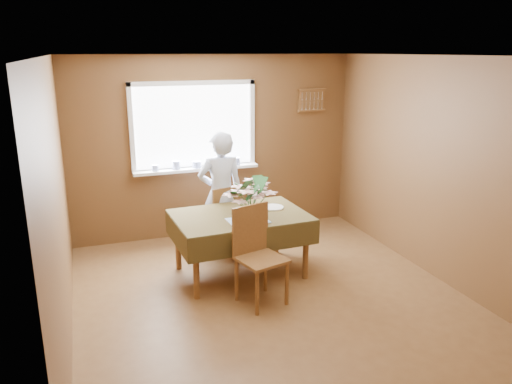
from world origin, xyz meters
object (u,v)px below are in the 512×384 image
object	(u,v)px
chair_far	(222,216)
seated_woman	(221,194)
chair_near	(257,251)
flower_bouquet	(250,195)
dining_table	(240,222)

from	to	relation	value
chair_far	seated_woman	distance (m)	0.31
chair_far	chair_near	xyz separation A→B (m)	(-0.01, -1.37, 0.06)
seated_woman	flower_bouquet	world-z (taller)	seated_woman
chair_far	flower_bouquet	size ratio (longest dim) A/B	1.73
dining_table	chair_near	bearing A→B (deg)	-95.60
chair_near	flower_bouquet	xyz separation A→B (m)	(0.08, 0.42, 0.47)
dining_table	flower_bouquet	bearing A→B (deg)	-81.91
seated_woman	flower_bouquet	xyz separation A→B (m)	(0.08, -0.93, 0.23)
dining_table	chair_near	world-z (taller)	chair_near
chair_near	seated_woman	distance (m)	1.38
dining_table	seated_woman	distance (m)	0.71
chair_far	chair_near	bearing A→B (deg)	72.11
chair_near	flower_bouquet	size ratio (longest dim) A/B	1.98
chair_near	seated_woman	bearing A→B (deg)	74.48
flower_bouquet	seated_woman	bearing A→B (deg)	94.77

